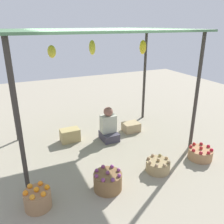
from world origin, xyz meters
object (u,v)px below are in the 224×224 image
at_px(wooden_crate_near_vendor, 131,127).
at_px(wooden_crate_stacked_rear, 70,135).
at_px(basket_red_apples, 200,153).
at_px(vendor_person, 109,127).
at_px(basket_potatoes, 158,166).
at_px(basket_oranges, 38,199).
at_px(basket_purple_onions, 108,181).

xyz_separation_m(wooden_crate_near_vendor, wooden_crate_stacked_rear, (-1.52, 0.12, 0.04)).
bearing_deg(basket_red_apples, wooden_crate_stacked_rear, 139.89).
bearing_deg(vendor_person, basket_potatoes, -78.94).
distance_m(basket_potatoes, basket_red_apples, 1.01).
bearing_deg(wooden_crate_stacked_rear, vendor_person, -18.40).
bearing_deg(vendor_person, basket_red_apples, -49.45).
bearing_deg(basket_oranges, wooden_crate_near_vendor, 34.46).
distance_m(basket_purple_onions, basket_red_apples, 2.04).
bearing_deg(basket_purple_onions, vendor_person, 65.61).
relative_size(wooden_crate_near_vendor, wooden_crate_stacked_rear, 0.94).
height_order(basket_red_apples, wooden_crate_stacked_rear, wooden_crate_stacked_rear).
bearing_deg(basket_red_apples, vendor_person, 130.55).
xyz_separation_m(basket_purple_onions, wooden_crate_near_vendor, (1.41, 1.77, -0.04)).
relative_size(basket_oranges, basket_purple_onions, 0.84).
relative_size(basket_purple_onions, wooden_crate_stacked_rear, 1.08).
bearing_deg(basket_red_apples, wooden_crate_near_vendor, 110.34).
bearing_deg(wooden_crate_near_vendor, wooden_crate_stacked_rear, 175.53).
height_order(basket_purple_onions, wooden_crate_near_vendor, basket_purple_onions).
distance_m(basket_oranges, basket_red_apples, 3.13).
bearing_deg(basket_purple_onions, basket_oranges, 177.40).
bearing_deg(basket_potatoes, vendor_person, 101.06).
height_order(basket_oranges, wooden_crate_stacked_rear, basket_oranges).
height_order(vendor_person, basket_purple_onions, vendor_person).
bearing_deg(basket_oranges, basket_potatoes, 0.67).
distance_m(basket_purple_onions, basket_potatoes, 1.03).
distance_m(vendor_person, basket_oranges, 2.40).
height_order(basket_potatoes, wooden_crate_near_vendor, basket_potatoes).
xyz_separation_m(basket_oranges, basket_potatoes, (2.12, 0.02, -0.04)).
distance_m(vendor_person, wooden_crate_stacked_rear, 0.90).
xyz_separation_m(vendor_person, basket_red_apples, (1.31, -1.53, -0.19)).
bearing_deg(basket_oranges, wooden_crate_stacked_rear, 61.94).
xyz_separation_m(basket_red_apples, wooden_crate_stacked_rear, (-2.15, 1.81, 0.03)).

